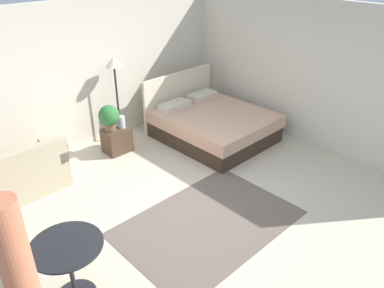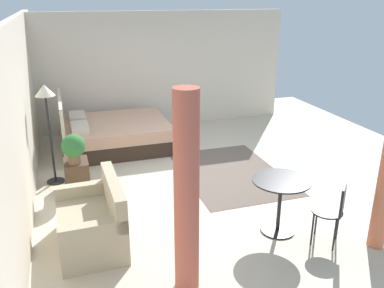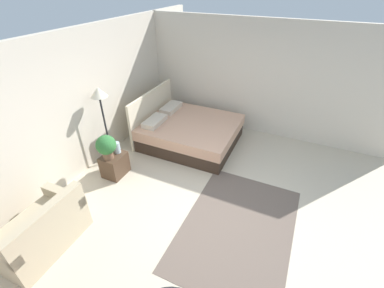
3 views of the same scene
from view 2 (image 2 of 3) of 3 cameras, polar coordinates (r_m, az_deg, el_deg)
name	(u,v)px [view 2 (image 2 of 3)]	position (r m, az deg, el deg)	size (l,w,h in m)	color
ground_plane	(207,172)	(7.39, 2.13, -3.96)	(9.11, 8.92, 0.02)	beige
wall_back	(20,115)	(6.58, -22.81, 3.78)	(9.11, 0.12, 2.66)	beige
wall_right	(164,70)	(9.81, -3.94, 10.27)	(0.12, 5.92, 2.66)	beige
area_rug	(230,173)	(7.37, 5.37, -3.98)	(2.46, 1.67, 0.01)	#66564C
bed	(113,134)	(8.60, -10.95, 1.44)	(1.84, 2.12, 1.13)	#38281E
couch	(94,223)	(5.39, -13.51, -10.63)	(1.23, 0.80, 0.86)	tan
nightstand	(77,174)	(7.00, -15.70, -4.03)	(0.47, 0.38, 0.46)	#473323
potted_plant	(73,147)	(6.72, -16.17, -0.43)	(0.37, 0.37, 0.49)	brown
vase	(76,152)	(6.98, -15.79, -1.05)	(0.12, 0.12, 0.22)	silver
floor_lamp	(46,103)	(6.93, -19.62, 5.40)	(0.31, 0.31, 1.67)	black
balcony_table	(280,195)	(5.52, 12.16, -7.00)	(0.76, 0.76, 0.75)	black
cafe_chair_near_window	(334,208)	(5.44, 19.15, -8.44)	(0.54, 0.54, 0.83)	black
curtain_right	(187,195)	(4.15, -0.77, -7.17)	(0.26, 0.26, 2.20)	#C15B47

